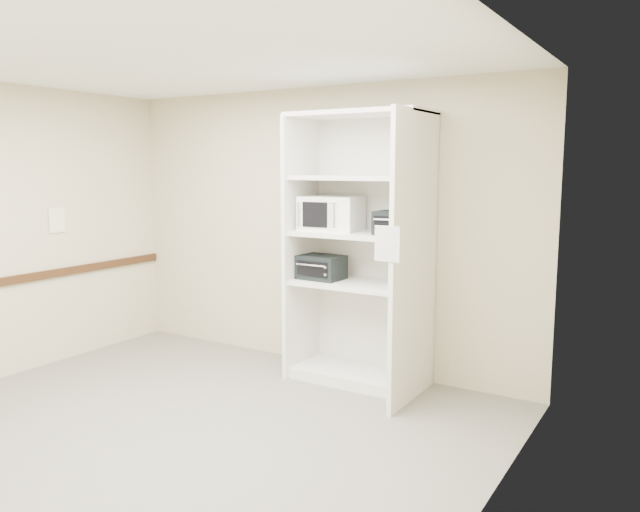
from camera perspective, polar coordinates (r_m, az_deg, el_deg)
The scene contains 10 objects.
floor at distance 4.90m, azimuth -13.05°, elevation -15.43°, with size 4.50×4.00×0.01m, color slate.
ceiling at distance 4.56m, azimuth -14.19°, elevation 17.44°, with size 4.50×4.00×0.01m, color white.
wall_back at distance 6.11m, azimuth -0.25°, elevation 2.57°, with size 4.50×0.02×2.70m, color #C0B18E.
wall_right at distance 3.37m, azimuth 14.71°, elevation -2.28°, with size 0.02×4.00×2.70m, color #C0B18E.
shelving_unit at distance 5.55m, azimuth 4.00°, elevation -0.29°, with size 1.24×0.92×2.42m.
microwave at distance 5.68m, azimuth 1.06°, elevation 3.92°, with size 0.52×0.39×0.31m, color white.
toaster_oven_upper at distance 5.35m, azimuth 7.03°, elevation 3.01°, with size 0.35×0.26×0.20m, color black.
toaster_oven_lower at distance 5.73m, azimuth 0.13°, elevation -1.03°, with size 0.39×0.30×0.22m, color black.
paper_sign at distance 4.73m, azimuth 6.15°, elevation 1.11°, with size 0.21×0.01×0.27m, color white.
wall_poster at distance 6.70m, azimuth -22.92°, elevation 3.04°, with size 0.01×0.18×0.25m, color white.
Camera 1 is at (3.19, -3.18, 1.94)m, focal length 35.00 mm.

